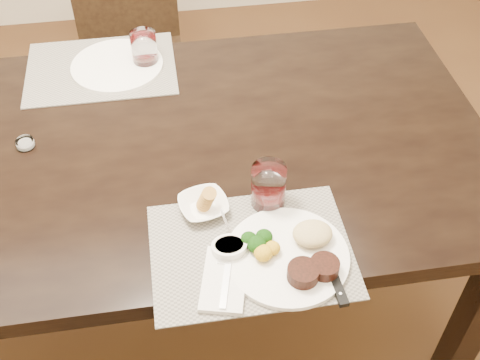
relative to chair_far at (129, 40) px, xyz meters
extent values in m
plane|color=#3F2514|center=(0.00, -0.93, -0.50)|extent=(4.50, 4.50, 0.00)
cube|color=black|center=(0.00, -0.93, 0.22)|extent=(2.00, 1.00, 0.05)
cube|color=black|center=(0.92, -1.35, -0.15)|extent=(0.08, 0.08, 0.70)
cube|color=black|center=(0.92, -0.51, -0.15)|extent=(0.08, 0.08, 0.70)
cube|color=black|center=(0.00, -0.08, -0.07)|extent=(0.42, 0.42, 0.04)
cube|color=black|center=(-0.18, -0.26, -0.30)|extent=(0.04, 0.04, 0.41)
cube|color=black|center=(0.18, -0.26, -0.30)|extent=(0.04, 0.04, 0.41)
cube|color=black|center=(-0.18, 0.10, -0.30)|extent=(0.04, 0.04, 0.41)
cube|color=black|center=(0.18, 0.10, -0.30)|extent=(0.04, 0.04, 0.41)
cube|color=gray|center=(0.27, -1.32, 0.25)|extent=(0.46, 0.34, 0.00)
cube|color=gray|center=(-0.07, -0.54, 0.25)|extent=(0.46, 0.34, 0.00)
cylinder|color=white|center=(0.35, -1.36, 0.26)|extent=(0.28, 0.28, 0.01)
cylinder|color=black|center=(0.37, -1.42, 0.28)|extent=(0.07, 0.07, 0.03)
cylinder|color=black|center=(0.42, -1.41, 0.28)|extent=(0.07, 0.07, 0.03)
ellipsoid|color=tan|center=(0.42, -1.32, 0.28)|extent=(0.09, 0.08, 0.04)
ellipsoid|color=#103E0B|center=(0.28, -1.33, 0.28)|extent=(0.04, 0.04, 0.04)
ellipsoid|color=gold|center=(0.29, -1.36, 0.28)|extent=(0.04, 0.04, 0.03)
cube|color=silver|center=(0.20, -1.40, 0.26)|extent=(0.13, 0.19, 0.01)
cube|color=white|center=(0.20, -1.42, 0.27)|extent=(0.04, 0.12, 0.00)
cube|color=white|center=(0.21, -1.34, 0.26)|extent=(0.03, 0.05, 0.00)
cube|color=white|center=(0.44, -1.33, 0.25)|extent=(0.03, 0.15, 0.00)
cube|color=black|center=(0.44, -1.45, 0.26)|extent=(0.03, 0.11, 0.01)
imported|color=white|center=(0.18, -1.18, 0.27)|extent=(0.14, 0.14, 0.03)
cylinder|color=#A17032|center=(0.18, -1.18, 0.28)|extent=(0.04, 0.04, 0.04)
cylinder|color=white|center=(0.22, -1.32, 0.27)|extent=(0.08, 0.08, 0.03)
cylinder|color=#0C360E|center=(0.22, -1.32, 0.28)|extent=(0.07, 0.07, 0.01)
cube|color=white|center=(0.22, -1.27, 0.30)|extent=(0.01, 0.05, 0.04)
cylinder|color=silver|center=(0.34, -1.18, 0.31)|extent=(0.08, 0.08, 0.12)
cylinder|color=#320405|center=(0.34, -1.18, 0.27)|extent=(0.07, 0.07, 0.03)
cylinder|color=white|center=(-0.02, -0.55, 0.26)|extent=(0.29, 0.29, 0.01)
cylinder|color=silver|center=(0.07, -0.54, 0.31)|extent=(0.08, 0.08, 0.11)
cylinder|color=#320405|center=(0.07, -0.54, 0.26)|extent=(0.07, 0.07, 0.03)
cylinder|color=silver|center=(-0.27, -0.88, 0.26)|extent=(0.05, 0.05, 0.02)
cylinder|color=white|center=(-0.27, -0.88, 0.25)|extent=(0.04, 0.04, 0.01)
camera|label=1|loc=(0.12, -2.15, 1.35)|focal=45.00mm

